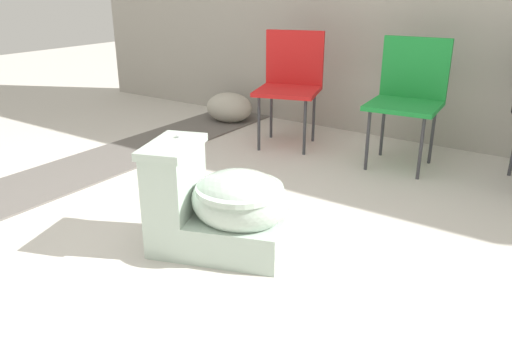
# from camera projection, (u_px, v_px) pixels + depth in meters

# --- Properties ---
(ground_plane) EXTENTS (14.00, 14.00, 0.00)m
(ground_plane) POSITION_uv_depth(u_px,v_px,m) (163.00, 259.00, 2.25)
(ground_plane) COLOR beige
(gravel_strip) EXTENTS (0.56, 8.00, 0.01)m
(gravel_strip) POSITION_uv_depth(u_px,v_px,m) (79.00, 170.00, 3.29)
(gravel_strip) COLOR #605B56
(gravel_strip) RESTS_ON ground
(toilet) EXTENTS (0.72, 0.56, 0.52)m
(toilet) POSITION_uv_depth(u_px,v_px,m) (219.00, 206.00, 2.25)
(toilet) COLOR #B2C6B7
(toilet) RESTS_ON ground
(folding_chair_left) EXTENTS (0.55, 0.55, 0.83)m
(folding_chair_left) POSITION_uv_depth(u_px,v_px,m) (291.00, 76.00, 3.72)
(folding_chair_left) COLOR red
(folding_chair_left) RESTS_ON ground
(folding_chair_middle) EXTENTS (0.47, 0.47, 0.83)m
(folding_chair_middle) POSITION_uv_depth(u_px,v_px,m) (409.00, 89.00, 3.28)
(folding_chair_middle) COLOR #1E8C38
(folding_chair_middle) RESTS_ON ground
(boulder_near) EXTENTS (0.47, 0.40, 0.26)m
(boulder_near) POSITION_uv_depth(u_px,v_px,m) (229.00, 108.00, 4.40)
(boulder_near) COLOR #ADA899
(boulder_near) RESTS_ON ground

